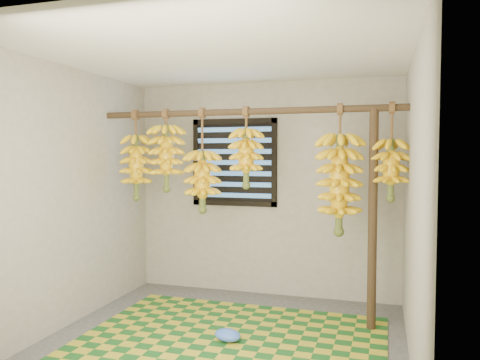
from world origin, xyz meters
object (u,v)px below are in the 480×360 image
(banana_bunch_b, at_px, (166,158))
(woven_mat, at_px, (228,343))
(plastic_bag, at_px, (228,335))
(banana_bunch_f, at_px, (391,170))
(banana_bunch_d, at_px, (246,158))
(banana_bunch_a, at_px, (136,167))
(banana_bunch_c, at_px, (202,181))
(banana_bunch_e, at_px, (339,184))
(support_post, at_px, (373,220))

(banana_bunch_b, bearing_deg, woven_mat, -37.56)
(plastic_bag, bearing_deg, banana_bunch_f, 26.63)
(banana_bunch_d, bearing_deg, plastic_bag, -87.64)
(banana_bunch_a, xyz_separation_m, banana_bunch_c, (0.74, 0.00, -0.13))
(plastic_bag, bearing_deg, banana_bunch_c, 126.27)
(banana_bunch_a, distance_m, banana_bunch_e, 2.08)
(banana_bunch_a, xyz_separation_m, banana_bunch_b, (0.34, 0.00, 0.09))
(banana_bunch_f, bearing_deg, banana_bunch_d, 180.00)
(plastic_bag, relative_size, banana_bunch_f, 0.28)
(banana_bunch_e, bearing_deg, woven_mat, -140.98)
(banana_bunch_c, bearing_deg, banana_bunch_b, 180.00)
(banana_bunch_a, relative_size, banana_bunch_e, 0.78)
(banana_bunch_e, bearing_deg, banana_bunch_a, 180.00)
(woven_mat, xyz_separation_m, banana_bunch_e, (0.84, 0.68, 1.31))
(woven_mat, bearing_deg, banana_bunch_c, 125.96)
(plastic_bag, bearing_deg, woven_mat, -61.81)
(banana_bunch_f, bearing_deg, banana_bunch_e, 180.00)
(banana_bunch_b, distance_m, banana_bunch_c, 0.45)
(support_post, relative_size, banana_bunch_a, 2.16)
(banana_bunch_c, height_order, banana_bunch_d, same)
(banana_bunch_c, xyz_separation_m, banana_bunch_f, (1.79, -0.00, 0.13))
(banana_bunch_c, bearing_deg, banana_bunch_d, 0.00)
(banana_bunch_f, bearing_deg, banana_bunch_c, 180.00)
(woven_mat, xyz_separation_m, banana_bunch_b, (-0.89, 0.68, 1.55))
(banana_bunch_c, distance_m, banana_bunch_e, 1.34)
(plastic_bag, height_order, banana_bunch_a, banana_bunch_a)
(banana_bunch_a, xyz_separation_m, banana_bunch_e, (2.08, 0.00, -0.14))
(banana_bunch_c, xyz_separation_m, banana_bunch_d, (0.45, 0.00, 0.23))
(banana_bunch_c, height_order, banana_bunch_e, same)
(woven_mat, distance_m, plastic_bag, 0.06)
(banana_bunch_b, distance_m, banana_bunch_e, 1.75)
(banana_bunch_b, distance_m, banana_bunch_f, 2.18)
(woven_mat, xyz_separation_m, banana_bunch_d, (-0.04, 0.68, 1.55))
(woven_mat, xyz_separation_m, banana_bunch_f, (1.29, 0.68, 1.45))
(banana_bunch_f, bearing_deg, banana_bunch_b, 180.00)
(plastic_bag, distance_m, banana_bunch_d, 1.63)
(banana_bunch_d, height_order, banana_bunch_e, same)
(woven_mat, relative_size, banana_bunch_d, 3.28)
(banana_bunch_d, xyz_separation_m, banana_bunch_f, (1.33, -0.00, -0.10))
(banana_bunch_c, bearing_deg, woven_mat, -54.04)
(woven_mat, xyz_separation_m, banana_bunch_a, (-1.23, 0.68, 1.46))
(banana_bunch_a, relative_size, banana_bunch_f, 1.06)
(support_post, relative_size, banana_bunch_e, 1.68)
(banana_bunch_a, xyz_separation_m, banana_bunch_d, (1.19, 0.00, 0.10))
(plastic_bag, distance_m, banana_bunch_f, 2.02)
(banana_bunch_e, height_order, banana_bunch_f, same)
(support_post, height_order, woven_mat, support_post)
(banana_bunch_a, xyz_separation_m, banana_bunch_f, (2.52, -0.00, -0.01))
(banana_bunch_d, height_order, banana_bunch_f, same)
(banana_bunch_c, bearing_deg, banana_bunch_e, 0.00)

